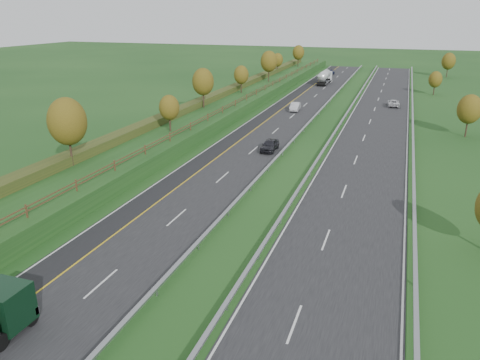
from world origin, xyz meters
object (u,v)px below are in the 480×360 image
(car_small_far, at_px, (330,73))
(car_oncoming, at_px, (393,103))
(road_tanker, at_px, (325,77))
(car_dark_near, at_px, (270,145))
(car_silver_mid, at_px, (295,107))

(car_small_far, relative_size, car_oncoming, 0.93)
(road_tanker, relative_size, car_dark_near, 2.39)
(road_tanker, bearing_deg, car_small_far, 93.98)
(road_tanker, relative_size, car_oncoming, 2.25)
(car_dark_near, height_order, car_small_far, car_dark_near)
(car_dark_near, xyz_separation_m, car_small_far, (-4.88, 86.94, -0.12))
(car_silver_mid, distance_m, car_small_far, 58.20)
(car_silver_mid, xyz_separation_m, car_oncoming, (18.03, 10.90, -0.10))
(car_dark_near, relative_size, car_silver_mid, 0.98)
(car_dark_near, relative_size, car_small_far, 1.01)
(car_silver_mid, xyz_separation_m, car_small_far, (-2.01, 58.17, -0.11))
(road_tanker, distance_m, car_silver_mid, 38.64)
(road_tanker, height_order, car_dark_near, road_tanker)
(car_small_far, bearing_deg, car_silver_mid, -83.72)
(car_dark_near, distance_m, car_small_far, 87.08)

